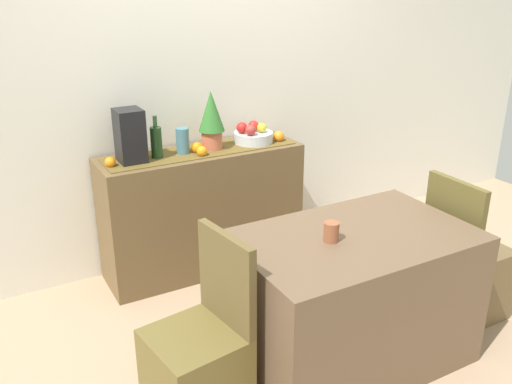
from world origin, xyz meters
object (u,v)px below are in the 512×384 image
(ceramic_vase, at_px, (183,141))
(coffee_maker, at_px, (130,136))
(dining_table, at_px, (351,298))
(chair_by_corner, at_px, (464,275))
(fruit_bowl, at_px, (253,137))
(potted_plant, at_px, (211,118))
(sideboard_console, at_px, (203,211))
(chair_near_window, at_px, (199,367))
(coffee_cup, at_px, (331,232))
(wine_bottle, at_px, (156,142))

(ceramic_vase, bearing_deg, coffee_maker, 180.00)
(dining_table, relative_size, chair_by_corner, 1.35)
(chair_by_corner, bearing_deg, fruit_bowl, 119.39)
(potted_plant, bearing_deg, dining_table, -82.17)
(coffee_maker, relative_size, ceramic_vase, 1.93)
(sideboard_console, relative_size, potted_plant, 3.49)
(fruit_bowl, xyz_separation_m, potted_plant, (-0.31, 0.00, 0.17))
(dining_table, bearing_deg, coffee_maker, 119.25)
(dining_table, bearing_deg, sideboard_console, 101.42)
(coffee_maker, height_order, chair_near_window, coffee_maker)
(sideboard_console, xyz_separation_m, chair_near_window, (-0.61, -1.30, -0.17))
(coffee_cup, distance_m, chair_by_corner, 1.14)
(wine_bottle, distance_m, chair_near_window, 1.51)
(fruit_bowl, relative_size, chair_by_corner, 0.30)
(coffee_cup, bearing_deg, chair_near_window, -179.95)
(fruit_bowl, distance_m, coffee_maker, 0.87)
(potted_plant, bearing_deg, coffee_cup, -88.64)
(dining_table, xyz_separation_m, coffee_cup, (-0.15, 0.00, 0.42))
(chair_near_window, xyz_separation_m, chair_by_corner, (1.74, -0.00, 0.00))
(dining_table, bearing_deg, chair_by_corner, 0.00)
(sideboard_console, height_order, coffee_cup, sideboard_console)
(fruit_bowl, bearing_deg, wine_bottle, 180.00)
(coffee_maker, relative_size, coffee_cup, 3.41)
(coffee_maker, distance_m, dining_table, 1.63)
(coffee_maker, distance_m, chair_by_corner, 2.20)
(ceramic_vase, height_order, chair_near_window, ceramic_vase)
(ceramic_vase, xyz_separation_m, coffee_cup, (0.24, -1.30, -0.16))
(fruit_bowl, height_order, chair_by_corner, fruit_bowl)
(coffee_maker, relative_size, chair_near_window, 0.37)
(coffee_maker, relative_size, potted_plant, 0.85)
(sideboard_console, height_order, potted_plant, potted_plant)
(sideboard_console, xyz_separation_m, coffee_maker, (-0.47, 0.00, 0.60))
(potted_plant, height_order, dining_table, potted_plant)
(sideboard_console, relative_size, dining_table, 1.13)
(potted_plant, distance_m, coffee_cup, 1.33)
(sideboard_console, distance_m, potted_plant, 0.65)
(ceramic_vase, bearing_deg, fruit_bowl, 0.00)
(potted_plant, distance_m, dining_table, 1.49)
(sideboard_console, height_order, coffee_maker, coffee_maker)
(coffee_cup, bearing_deg, coffee_maker, 114.10)
(ceramic_vase, xyz_separation_m, dining_table, (0.39, -1.30, -0.58))
(fruit_bowl, xyz_separation_m, wine_bottle, (-0.70, 0.00, 0.07))
(potted_plant, height_order, coffee_cup, potted_plant)
(fruit_bowl, relative_size, dining_table, 0.22)
(fruit_bowl, height_order, ceramic_vase, ceramic_vase)
(chair_near_window, bearing_deg, coffee_cup, 0.05)
(ceramic_vase, distance_m, chair_by_corner, 1.94)
(coffee_maker, height_order, ceramic_vase, coffee_maker)
(ceramic_vase, xyz_separation_m, chair_by_corner, (1.26, -1.30, -0.68))
(potted_plant, xyz_separation_m, chair_by_corner, (1.05, -1.30, -0.81))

